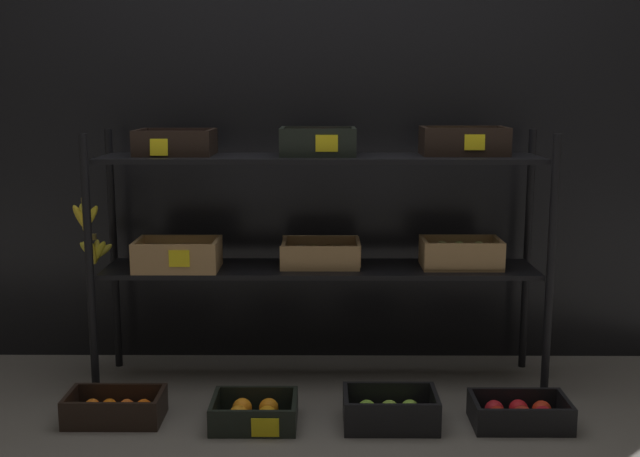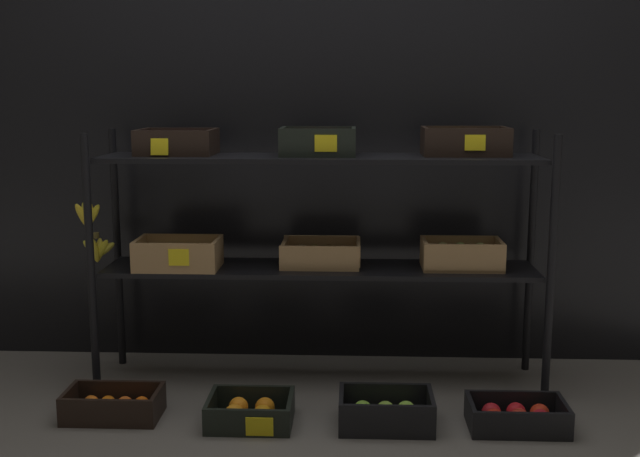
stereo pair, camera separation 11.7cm
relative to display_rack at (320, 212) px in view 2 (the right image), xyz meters
name	(u,v)px [view 2 (the right image)]	position (x,y,z in m)	size (l,w,h in m)	color
ground_plane	(320,380)	(0.00, -0.01, -0.73)	(10.00, 10.00, 0.00)	#605B56
storefront_wall	(324,161)	(0.00, 0.37, 0.18)	(4.21, 0.12, 1.81)	black
display_rack	(320,212)	(0.00, 0.00, 0.00)	(1.94, 0.39, 1.07)	black
crate_ground_tangerine	(114,407)	(-0.77, -0.42, -0.68)	(0.36, 0.20, 0.11)	black
crate_ground_orange	(250,413)	(-0.24, -0.45, -0.68)	(0.31, 0.25, 0.10)	black
crate_ground_apple_green	(386,414)	(0.26, -0.45, -0.68)	(0.35, 0.22, 0.13)	black
crate_ground_apple_red	(517,417)	(0.74, -0.45, -0.68)	(0.36, 0.22, 0.10)	black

